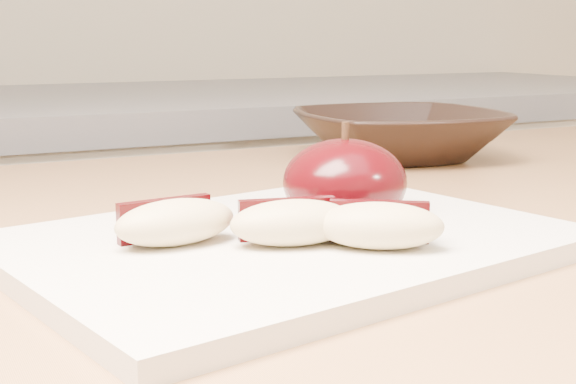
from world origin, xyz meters
name	(u,v)px	position (x,y,z in m)	size (l,w,h in m)	color
cutting_board	(288,243)	(0.06, 0.40, 0.91)	(0.32, 0.23, 0.01)	silver
apple_half	(345,182)	(0.12, 0.43, 0.93)	(0.08, 0.08, 0.07)	black
apple_wedge_a	(174,222)	(-0.01, 0.40, 0.93)	(0.07, 0.04, 0.03)	tan
apple_wedge_b	(292,222)	(0.05, 0.37, 0.93)	(0.08, 0.05, 0.03)	tan
apple_wedge_c	(379,225)	(0.09, 0.34, 0.93)	(0.08, 0.07, 0.03)	tan
bowl	(399,134)	(0.33, 0.68, 0.93)	(0.21, 0.21, 0.05)	black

